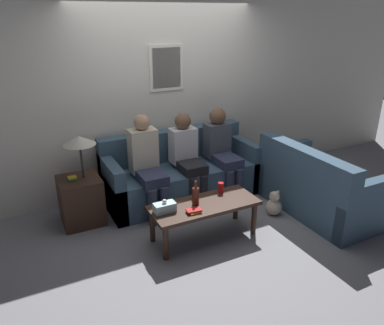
# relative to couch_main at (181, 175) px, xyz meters

# --- Properties ---
(ground_plane) EXTENTS (16.00, 16.00, 0.00)m
(ground_plane) POSITION_rel_couch_main_xyz_m (0.00, -0.49, -0.32)
(ground_plane) COLOR gray
(wall_back) EXTENTS (9.00, 0.08, 2.60)m
(wall_back) POSITION_rel_couch_main_xyz_m (0.00, 0.44, 0.99)
(wall_back) COLOR silver
(wall_back) RESTS_ON ground_plane
(couch_main) EXTENTS (2.07, 0.83, 0.89)m
(couch_main) POSITION_rel_couch_main_xyz_m (0.00, 0.00, 0.00)
(couch_main) COLOR #385166
(couch_main) RESTS_ON ground_plane
(couch_side) EXTENTS (0.83, 1.54, 0.89)m
(couch_side) POSITION_rel_couch_main_xyz_m (1.35, -1.18, 0.00)
(couch_side) COLOR #385166
(couch_side) RESTS_ON ground_plane
(coffee_table) EXTENTS (1.22, 0.49, 0.43)m
(coffee_table) POSITION_rel_couch_main_xyz_m (-0.21, -1.06, 0.05)
(coffee_table) COLOR #382319
(coffee_table) RESTS_ON ground_plane
(side_table_with_lamp) EXTENTS (0.48, 0.48, 1.09)m
(side_table_with_lamp) POSITION_rel_couch_main_xyz_m (-1.36, -0.10, 0.04)
(side_table_with_lamp) COLOR #382319
(side_table_with_lamp) RESTS_ON ground_plane
(wine_bottle) EXTENTS (0.07, 0.07, 0.28)m
(wine_bottle) POSITION_rel_couch_main_xyz_m (-0.31, -1.04, 0.22)
(wine_bottle) COLOR #562319
(wine_bottle) RESTS_ON coffee_table
(drinking_glass) EXTENTS (0.07, 0.07, 0.11)m
(drinking_glass) POSITION_rel_couch_main_xyz_m (-0.24, -0.91, 0.16)
(drinking_glass) COLOR silver
(drinking_glass) RESTS_ON coffee_table
(book_stack) EXTENTS (0.17, 0.12, 0.04)m
(book_stack) POSITION_rel_couch_main_xyz_m (-0.41, -1.19, 0.13)
(book_stack) COLOR gold
(book_stack) RESTS_ON coffee_table
(soda_can) EXTENTS (0.07, 0.07, 0.12)m
(soda_can) POSITION_rel_couch_main_xyz_m (0.09, -0.91, 0.17)
(soda_can) COLOR red
(soda_can) RESTS_ON coffee_table
(tissue_box) EXTENTS (0.23, 0.12, 0.15)m
(tissue_box) POSITION_rel_couch_main_xyz_m (-0.67, -1.03, 0.16)
(tissue_box) COLOR silver
(tissue_box) RESTS_ON coffee_table
(person_left) EXTENTS (0.34, 0.64, 1.24)m
(person_left) POSITION_rel_couch_main_xyz_m (-0.55, -0.21, 0.35)
(person_left) COLOR #2D334C
(person_left) RESTS_ON ground_plane
(person_middle) EXTENTS (0.34, 0.60, 1.18)m
(person_middle) POSITION_rel_couch_main_xyz_m (0.03, -0.14, 0.33)
(person_middle) COLOR black
(person_middle) RESTS_ON ground_plane
(person_right) EXTENTS (0.34, 0.64, 1.19)m
(person_right) POSITION_rel_couch_main_xyz_m (0.56, -0.14, 0.34)
(person_right) COLOR #2D334C
(person_right) RESTS_ON ground_plane
(teddy_bear) EXTENTS (0.20, 0.20, 0.32)m
(teddy_bear) POSITION_rel_couch_main_xyz_m (0.82, -1.01, -0.18)
(teddy_bear) COLOR beige
(teddy_bear) RESTS_ON ground_plane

